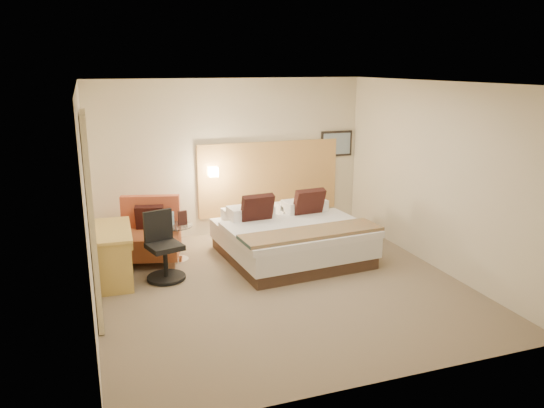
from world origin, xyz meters
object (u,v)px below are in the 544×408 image
object	(u,v)px
bed	(291,237)
lounge_chair	(150,236)
side_table	(177,241)
desk	(113,240)
desk_chair	(164,252)

from	to	relation	value
bed	lounge_chair	distance (m)	2.17
bed	side_table	xyz separation A→B (m)	(-1.69, 0.46, -0.02)
bed	desk	xyz separation A→B (m)	(-2.64, -0.01, 0.25)
lounge_chair	desk_chair	distance (m)	0.83
side_table	bed	bearing A→B (deg)	-15.36
desk	bed	bearing A→B (deg)	0.19
bed	side_table	size ratio (longest dim) A/B	3.84
lounge_chair	side_table	size ratio (longest dim) A/B	1.87
bed	desk_chair	size ratio (longest dim) A/B	2.31
bed	lounge_chair	world-z (taller)	bed
side_table	desk_chair	size ratio (longest dim) A/B	0.60
desk_chair	desk	bearing A→B (deg)	163.49
side_table	desk	distance (m)	1.09
side_table	desk_chair	xyz separation A→B (m)	(-0.29, -0.67, 0.08)
bed	side_table	bearing A→B (deg)	164.64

